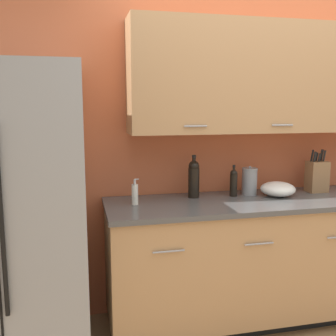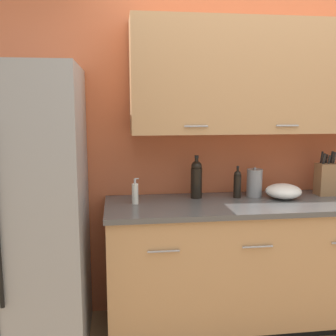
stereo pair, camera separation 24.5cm
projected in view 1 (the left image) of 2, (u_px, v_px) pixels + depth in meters
The scene contains 9 objects.
wall_back at pixel (254, 125), 3.06m from camera, with size 10.00×0.39×2.60m.
counter_unit at pixel (275, 257), 2.95m from camera, with size 2.52×0.64×0.93m.
refrigerator at pixel (9, 218), 2.39m from camera, with size 0.92×0.82×1.84m.
knife_block at pixel (317, 176), 3.06m from camera, with size 0.15×0.12×0.33m.
wine_bottle at pixel (194, 178), 2.87m from camera, with size 0.08×0.08×0.31m.
soap_dispenser at pixel (135, 194), 2.67m from camera, with size 0.05×0.04×0.18m.
oil_bottle at pixel (234, 182), 2.91m from camera, with size 0.05×0.05×0.23m.
steel_canister at pixel (249, 181), 2.97m from camera, with size 0.12×0.12×0.22m.
mixing_bowl at pixel (278, 189), 2.92m from camera, with size 0.26×0.26×0.11m.
Camera 1 is at (-1.31, -1.82, 1.60)m, focal length 42.00 mm.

